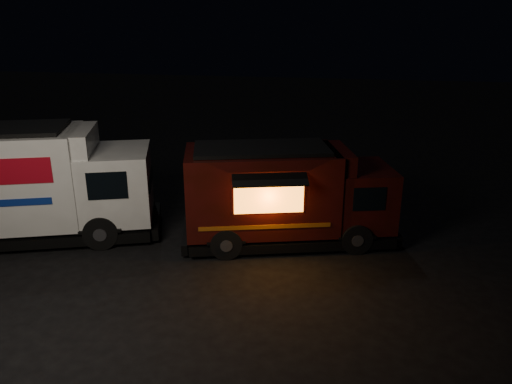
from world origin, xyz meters
name	(u,v)px	position (x,y,z in m)	size (l,w,h in m)	color
ground	(163,271)	(0.00, 0.00, 0.00)	(80.00, 80.00, 0.00)	black
white_truck	(27,184)	(-4.17, 1.23, 1.54)	(6.80, 2.32, 3.08)	white
red_truck	(289,195)	(2.72, 2.31, 1.32)	(5.66, 2.08, 2.63)	#360A09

